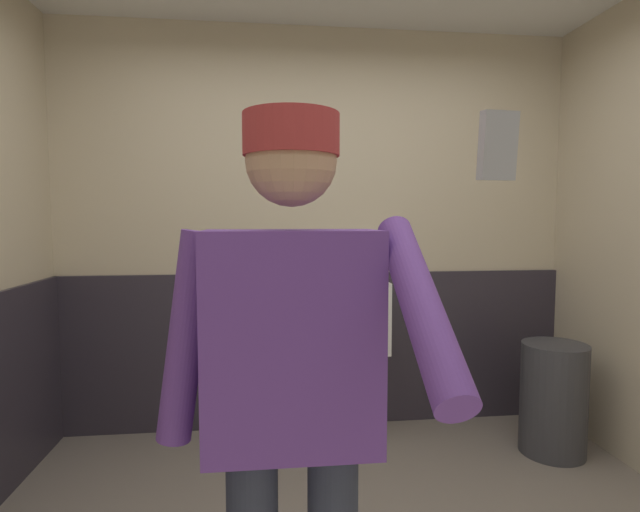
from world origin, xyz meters
name	(u,v)px	position (x,y,z in m)	size (l,w,h in m)	color
wall_back	(317,230)	(0.00, 1.72, 1.32)	(3.95, 0.12, 2.63)	beige
wainscot_band_back	(319,349)	(0.00, 1.64, 0.52)	(3.35, 0.03, 1.03)	#2D2833
urinal_solo	(358,315)	(0.24, 1.50, 0.78)	(0.40, 0.34, 1.24)	white
person	(292,371)	(-0.29, -0.29, 0.99)	(0.68, 0.60, 1.66)	#2D3342
cell_phone	(498,146)	(0.02, -0.79, 1.51)	(0.06, 0.02, 0.11)	#A5A8B2
trash_bin	(553,399)	(1.34, 1.08, 0.33)	(0.37, 0.37, 0.66)	#38383D
soap_dispenser	(369,246)	(0.33, 1.62, 1.21)	(0.10, 0.07, 0.18)	silver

